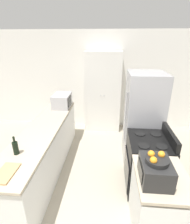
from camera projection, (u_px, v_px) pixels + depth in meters
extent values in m
cube|color=white|center=(100.00, 81.00, 4.80)|extent=(7.00, 0.06, 2.60)
cube|color=silver|center=(45.00, 151.00, 3.27)|extent=(0.58, 2.77, 0.83)
cube|color=#B7A88E|center=(42.00, 129.00, 3.09)|extent=(0.60, 2.82, 0.04)
cube|color=silver|center=(157.00, 206.00, 2.18)|extent=(0.58, 0.75, 0.83)
cube|color=#B7A88E|center=(162.00, 177.00, 2.00)|extent=(0.60, 0.76, 0.04)
cube|color=white|center=(103.00, 93.00, 4.63)|extent=(0.93, 0.45, 2.10)
sphere|color=#B2B2B7|center=(101.00, 95.00, 4.41)|extent=(0.03, 0.03, 0.03)
sphere|color=#B2B2B7|center=(104.00, 95.00, 4.40)|extent=(0.03, 0.03, 0.03)
cube|color=black|center=(147.00, 164.00, 2.88)|extent=(0.64, 0.75, 0.90)
cube|color=black|center=(126.00, 168.00, 2.95)|extent=(0.02, 0.66, 0.50)
cube|color=black|center=(170.00, 136.00, 2.65)|extent=(0.06, 0.71, 0.16)
cylinder|color=black|center=(144.00, 146.00, 2.55)|extent=(0.17, 0.17, 0.01)
cylinder|color=black|center=(140.00, 134.00, 2.88)|extent=(0.17, 0.17, 0.01)
cylinder|color=black|center=(162.00, 147.00, 2.53)|extent=(0.17, 0.17, 0.01)
cylinder|color=black|center=(156.00, 134.00, 2.86)|extent=(0.17, 0.17, 0.01)
cube|color=#A3A3A8|center=(143.00, 119.00, 3.44)|extent=(0.67, 0.76, 1.81)
cylinder|color=gray|center=(126.00, 118.00, 3.24)|extent=(0.02, 0.02, 0.99)
cube|color=#B2B2B7|center=(62.00, 101.00, 4.01)|extent=(0.37, 0.53, 0.30)
cube|color=black|center=(70.00, 101.00, 3.96)|extent=(0.01, 0.33, 0.22)
cylinder|color=black|center=(16.00, 148.00, 2.35)|extent=(0.07, 0.07, 0.18)
cylinder|color=black|center=(14.00, 140.00, 2.29)|extent=(0.03, 0.03, 0.08)
cube|color=black|center=(155.00, 171.00, 1.89)|extent=(0.31, 0.40, 0.24)
cube|color=black|center=(140.00, 170.00, 1.90)|extent=(0.01, 0.28, 0.15)
cylinder|color=black|center=(157.00, 160.00, 1.83)|extent=(0.24, 0.24, 0.05)
sphere|color=orange|center=(161.00, 154.00, 1.86)|extent=(0.07, 0.07, 0.07)
sphere|color=orange|center=(151.00, 154.00, 1.86)|extent=(0.07, 0.07, 0.07)
sphere|color=orange|center=(153.00, 160.00, 1.77)|extent=(0.07, 0.07, 0.07)
cube|color=tan|center=(6.00, 173.00, 2.02)|extent=(0.20, 0.35, 0.02)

